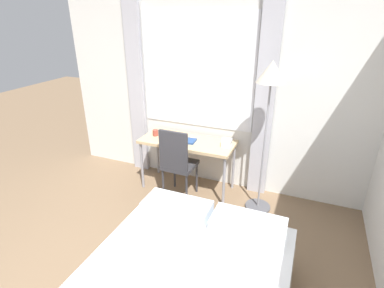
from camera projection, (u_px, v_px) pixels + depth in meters
wall_back_with_window at (221, 92)px, 3.95m from camera, size 4.78×0.13×2.70m
desk at (187, 145)px, 4.05m from camera, size 1.27×0.54×0.73m
desk_chair at (177, 161)px, 3.85m from camera, size 0.41×0.41×1.01m
standing_lamp at (270, 91)px, 3.25m from camera, size 0.33×0.33×1.86m
telephone at (227, 143)px, 3.83m from camera, size 0.13×0.13×0.11m
book at (184, 140)px, 4.00m from camera, size 0.31×0.20×0.02m
mug at (155, 133)px, 4.17m from camera, size 0.08×0.08×0.09m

